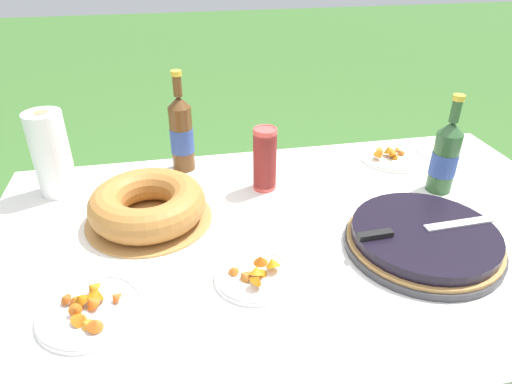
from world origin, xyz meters
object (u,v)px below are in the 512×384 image
(snack_plate_left, at_px, (255,274))
(paper_towel_roll, at_px, (51,154))
(berry_tart, at_px, (424,239))
(cider_bottle_green, at_px, (445,157))
(serving_knife, at_px, (416,229))
(bundt_cake, at_px, (148,205))
(cup_stack, at_px, (265,159))
(snack_plate_right, at_px, (392,156))
(cider_bottle_amber, at_px, (182,134))
(snack_plate_near, at_px, (90,309))

(snack_plate_left, relative_size, paper_towel_roll, 0.74)
(berry_tart, height_order, cider_bottle_green, cider_bottle_green)
(serving_knife, height_order, bundt_cake, bundt_cake)
(cup_stack, bearing_deg, serving_knife, -51.78)
(berry_tart, distance_m, cider_bottle_green, 0.34)
(berry_tart, relative_size, snack_plate_right, 1.77)
(cider_bottle_green, bearing_deg, cup_stack, 167.61)
(berry_tart, distance_m, snack_plate_right, 0.52)
(cider_bottle_green, height_order, paper_towel_roll, cider_bottle_green)
(bundt_cake, xyz_separation_m, snack_plate_left, (0.24, -0.30, -0.04))
(berry_tart, relative_size, snack_plate_left, 2.06)
(cup_stack, distance_m, cider_bottle_amber, 0.30)
(snack_plate_right, relative_size, paper_towel_roll, 0.86)
(snack_plate_near, distance_m, snack_plate_right, 1.12)
(bundt_cake, relative_size, paper_towel_roll, 1.35)
(bundt_cake, distance_m, cup_stack, 0.38)
(serving_knife, bearing_deg, cider_bottle_green, 47.02)
(snack_plate_near, xyz_separation_m, paper_towel_roll, (-0.15, 0.56, 0.12))
(snack_plate_right, bearing_deg, snack_plate_left, -138.79)
(cup_stack, relative_size, cider_bottle_green, 0.66)
(cup_stack, bearing_deg, bundt_cake, -162.06)
(bundt_cake, relative_size, snack_plate_near, 1.56)
(serving_knife, bearing_deg, berry_tart, -0.00)
(snack_plate_right, bearing_deg, serving_knife, -110.36)
(snack_plate_left, bearing_deg, cider_bottle_green, 24.75)
(snack_plate_near, height_order, paper_towel_roll, paper_towel_roll)
(bundt_cake, xyz_separation_m, cider_bottle_amber, (0.12, 0.30, 0.08))
(snack_plate_right, height_order, paper_towel_roll, paper_towel_roll)
(snack_plate_left, bearing_deg, cup_stack, 74.88)
(bundt_cake, height_order, paper_towel_roll, paper_towel_roll)
(berry_tart, distance_m, serving_knife, 0.05)
(bundt_cake, bearing_deg, serving_knife, -22.20)
(snack_plate_left, bearing_deg, paper_towel_roll, 135.18)
(cider_bottle_green, height_order, cider_bottle_amber, cider_bottle_amber)
(cup_stack, bearing_deg, cider_bottle_green, -12.39)
(berry_tart, xyz_separation_m, cup_stack, (-0.33, 0.38, 0.07))
(serving_knife, distance_m, bundt_cake, 0.71)
(cider_bottle_amber, distance_m, snack_plate_left, 0.62)
(snack_plate_near, bearing_deg, snack_plate_right, 30.37)
(cider_bottle_green, distance_m, snack_plate_right, 0.25)
(serving_knife, relative_size, snack_plate_left, 1.94)
(berry_tart, xyz_separation_m, cider_bottle_green, (0.20, 0.27, 0.09))
(cup_stack, bearing_deg, berry_tart, -49.10)
(snack_plate_left, height_order, snack_plate_right, snack_plate_left)
(paper_towel_roll, bearing_deg, cider_bottle_amber, 12.04)
(bundt_cake, distance_m, snack_plate_right, 0.87)
(berry_tart, relative_size, snack_plate_near, 1.76)
(snack_plate_near, bearing_deg, paper_towel_roll, 105.14)
(cider_bottle_green, bearing_deg, cider_bottle_amber, 158.68)
(snack_plate_right, bearing_deg, cup_stack, -167.27)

